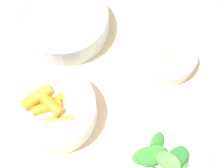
% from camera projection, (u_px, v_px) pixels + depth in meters
% --- Properties ---
extents(ground_plane, '(10.00, 10.00, 0.00)m').
position_uv_depth(ground_plane, '(109.00, 168.00, 1.35)').
color(ground_plane, '#4C4238').
extents(dining_table, '(1.08, 0.78, 0.77)m').
position_uv_depth(dining_table, '(107.00, 134.00, 0.76)').
color(dining_table, beige).
rests_on(dining_table, ground_plane).
extents(bowl_carrots, '(0.17, 0.17, 0.08)m').
position_uv_depth(bowl_carrots, '(54.00, 109.00, 0.60)').
color(bowl_carrots, silver).
rests_on(bowl_carrots, dining_table).
extents(bowl_greens, '(0.16, 0.16, 0.10)m').
position_uv_depth(bowl_greens, '(164.00, 165.00, 0.56)').
color(bowl_greens, silver).
rests_on(bowl_greens, dining_table).
extents(bowl_beans_hotdog, '(0.19, 0.19, 0.06)m').
position_uv_depth(bowl_beans_hotdog, '(65.00, 22.00, 0.68)').
color(bowl_beans_hotdog, silver).
rests_on(bowl_beans_hotdog, dining_table).
extents(bowl_cookies, '(0.12, 0.12, 0.04)m').
position_uv_depth(bowl_cookies, '(168.00, 56.00, 0.66)').
color(bowl_cookies, silver).
rests_on(bowl_cookies, dining_table).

